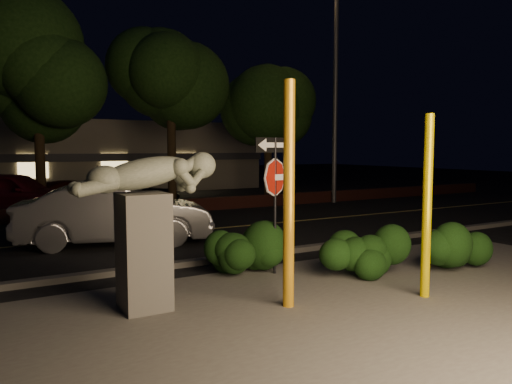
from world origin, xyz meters
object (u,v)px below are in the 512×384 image
yellow_pole_right (427,207)px  parked_car_dark (129,194)px  silver_sedan (116,214)px  yellow_pole_left (289,196)px  parked_car_red (12,194)px  streetlight (331,68)px  parked_car_darkred (75,195)px  sculpture (146,214)px  signpost (275,178)px

yellow_pole_right → parked_car_dark: (-0.71, 14.71, -0.93)m
silver_sedan → yellow_pole_left: bearing=-156.1°
parked_car_red → parked_car_dark: bearing=-53.0°
yellow_pole_left → parked_car_red: yellow_pole_left is taller
parked_car_red → streetlight: bearing=-69.0°
yellow_pole_left → parked_car_darkred: size_ratio=0.85×
sculpture → silver_sedan: sculpture is taller
silver_sedan → parked_car_red: 7.20m
yellow_pole_left → parked_car_red: size_ratio=0.72×
silver_sedan → parked_car_red: parked_car_red is taller
parked_car_darkred → parked_car_dark: bearing=-122.1°
silver_sedan → parked_car_darkred: size_ratio=1.17×
streetlight → parked_car_dark: size_ratio=2.35×
yellow_pole_right → parked_car_red: yellow_pole_right is taller
signpost → silver_sedan: (-1.90, 4.63, -1.12)m
yellow_pole_left → parked_car_red: 13.76m
parked_car_dark → parked_car_darkred: bearing=61.8°
yellow_pole_left → parked_car_dark: size_ratio=0.82×
yellow_pole_left → parked_car_dark: (1.55, 13.98, -1.17)m
yellow_pole_left → silver_sedan: yellow_pole_left is taller
yellow_pole_right → parked_car_red: 15.07m
silver_sedan → parked_car_dark: silver_sedan is taller
sculpture → parked_car_dark: (3.50, 12.96, -0.90)m
yellow_pole_right → sculpture: yellow_pole_right is taller
yellow_pole_right → streetlight: bearing=57.4°
yellow_pole_right → streetlight: 15.12m
yellow_pole_left → streetlight: bearing=48.7°
yellow_pole_right → parked_car_dark: 14.75m
signpost → silver_sedan: signpost is taller
yellow_pole_right → silver_sedan: bearing=114.2°
silver_sedan → streetlight: bearing=-50.4°
signpost → parked_car_darkred: size_ratio=0.65×
parked_car_dark → parked_car_red: bearing=87.5°
yellow_pole_left → parked_car_red: bearing=102.0°
signpost → sculpture: signpost is taller
yellow_pole_right → parked_car_dark: yellow_pole_right is taller
sculpture → streetlight: (11.97, 10.40, 4.56)m
sculpture → streetlight: bearing=41.4°
streetlight → signpost: bearing=-129.1°
sculpture → parked_car_dark: sculpture is taller
yellow_pole_left → signpost: yellow_pole_left is taller
yellow_pole_left → sculpture: (-1.94, 1.02, -0.27)m
yellow_pole_left → parked_car_darkred: bearing=91.9°
parked_car_red → parked_car_dark: 4.45m
yellow_pole_left → parked_car_red: (-2.85, 13.43, -0.93)m
parked_car_darkred → yellow_pole_right: bearing=176.5°
signpost → streetlight: 13.85m
silver_sedan → yellow_pole_right: bearing=-140.5°
yellow_pole_right → streetlight: streetlight is taller
sculpture → silver_sedan: 5.58m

